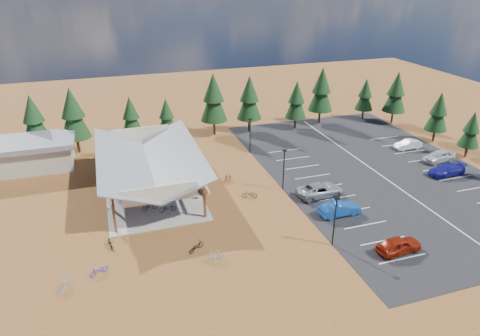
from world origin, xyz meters
TOP-DOWN VIEW (x-y plane):
  - ground at (0.00, 0.00)m, footprint 140.00×140.00m
  - asphalt_lot at (18.50, 3.00)m, footprint 27.00×44.00m
  - concrete_pad at (-10.00, 7.00)m, footprint 10.60×18.60m
  - bike_pavilion at (-10.00, 7.00)m, footprint 11.65×19.40m
  - outbuilding at (-24.00, 18.00)m, footprint 11.00×7.00m
  - lamp_post_0 at (5.00, -10.00)m, footprint 0.50×0.25m
  - lamp_post_1 at (5.00, 2.00)m, footprint 0.50×0.25m
  - lamp_post_2 at (5.00, 14.00)m, footprint 0.50×0.25m
  - trash_bin_0 at (-4.40, 3.56)m, footprint 0.60×0.60m
  - trash_bin_1 at (-4.63, 4.37)m, footprint 0.60×0.60m
  - pine_0 at (-23.69, 22.67)m, footprint 3.74×3.74m
  - pine_1 at (-18.45, 21.64)m, footprint 4.11×4.11m
  - pine_2 at (-10.64, 22.40)m, footprint 3.19×3.19m
  - pine_3 at (-5.48, 22.11)m, footprint 2.90×2.90m
  - pine_4 at (2.06, 22.88)m, footprint 4.22×4.22m
  - pine_5 at (7.76, 22.39)m, footprint 3.95×3.95m
  - pine_6 at (15.46, 21.40)m, footprint 3.43×3.43m
  - pine_7 at (20.60, 22.70)m, footprint 4.11×4.11m
  - pine_8 at (28.98, 22.38)m, footprint 3.08×3.08m
  - pine_11 at (33.48, 3.25)m, footprint 2.83×2.83m
  - pine_12 at (33.25, 9.54)m, footprint 3.31×3.31m
  - pine_13 at (32.48, 18.86)m, footprint 3.79×3.79m
  - bike_0 at (-10.84, 1.83)m, footprint 1.77×0.86m
  - bike_1 at (-13.29, 4.38)m, footprint 1.81×0.87m
  - bike_2 at (-11.96, 10.27)m, footprint 1.79×0.64m
  - bike_3 at (-13.57, 13.84)m, footprint 1.75×0.53m
  - bike_4 at (-9.02, 0.81)m, footprint 1.84×0.72m
  - bike_5 at (-7.41, 3.14)m, footprint 1.54×0.51m
  - bike_6 at (-9.17, 9.49)m, footprint 1.88×1.05m
  - bike_7 at (-6.47, 13.86)m, footprint 1.71×0.69m
  - bike_8 at (-15.24, -3.89)m, footprint 0.93×1.95m
  - bike_9 at (-19.11, -8.85)m, footprint 1.34×1.69m
  - bike_10 at (-16.37, -7.72)m, footprint 1.78×1.28m
  - bike_12 at (-7.61, -6.94)m, footprint 1.86×1.55m
  - bike_13 at (-6.30, -9.01)m, footprint 1.84×0.59m
  - bike_14 at (-0.35, 6.30)m, footprint 1.08×1.70m
  - bike_15 at (-0.91, 6.16)m, footprint 1.15×1.59m
  - bike_16 at (0.47, 1.21)m, footprint 1.86×1.15m
  - car_0 at (10.26, -12.95)m, footprint 4.58×2.14m
  - car_1 at (8.39, -5.36)m, footprint 4.64×1.69m
  - car_2 at (8.40, -0.90)m, footprint 5.69×2.90m
  - car_7 at (26.44, -0.91)m, footprint 5.00×2.17m
  - car_8 at (28.51, 2.88)m, footprint 4.90×2.36m
  - car_9 at (27.51, 8.11)m, footprint 4.08×1.45m

SIDE VIEW (x-z plane):
  - ground at x=0.00m, z-range 0.00..0.00m
  - asphalt_lot at x=18.50m, z-range 0.00..0.04m
  - concrete_pad at x=-10.00m, z-range 0.00..0.10m
  - bike_14 at x=-0.35m, z-range 0.00..0.84m
  - bike_10 at x=-16.37m, z-range 0.00..0.89m
  - trash_bin_0 at x=-4.40m, z-range 0.00..0.90m
  - trash_bin_1 at x=-4.63m, z-range 0.00..0.90m
  - bike_16 at x=0.47m, z-range 0.00..0.92m
  - bike_15 at x=-0.91m, z-range 0.00..0.95m
  - bike_12 at x=-7.61m, z-range 0.00..0.95m
  - bike_8 at x=-15.24m, z-range 0.00..0.98m
  - bike_9 at x=-19.11m, z-range 0.00..1.02m
  - bike_13 at x=-6.30m, z-range 0.00..1.09m
  - bike_0 at x=-10.84m, z-range 0.10..0.99m
  - bike_5 at x=-7.41m, z-range 0.10..1.02m
  - bike_6 at x=-9.17m, z-range 0.10..1.03m
  - bike_2 at x=-11.96m, z-range 0.10..1.04m
  - bike_4 at x=-9.02m, z-range 0.10..1.05m
  - bike_7 at x=-6.47m, z-range 0.10..1.10m
  - bike_3 at x=-13.57m, z-range 0.10..1.15m
  - bike_1 at x=-13.29m, z-range 0.10..1.15m
  - car_9 at x=27.51m, z-range 0.04..1.38m
  - car_7 at x=26.44m, z-range 0.04..1.47m
  - car_0 at x=10.26m, z-range 0.04..1.56m
  - car_1 at x=8.39m, z-range 0.04..1.56m
  - car_2 at x=8.40m, z-range 0.04..1.58m
  - car_8 at x=28.51m, z-range 0.04..1.66m
  - outbuilding at x=-24.00m, z-range 0.08..3.98m
  - lamp_post_0 at x=5.00m, z-range 0.41..5.55m
  - lamp_post_1 at x=5.00m, z-range 0.41..5.55m
  - lamp_post_2 at x=5.00m, z-range 0.41..5.55m
  - bike_pavilion at x=-10.00m, z-range 1.34..6.31m
  - pine_11 at x=33.48m, z-range 0.72..7.31m
  - pine_3 at x=-5.48m, z-range 0.74..7.49m
  - pine_8 at x=28.98m, z-range 0.79..7.97m
  - pine_2 at x=-10.64m, z-range 0.82..8.25m
  - pine_12 at x=33.25m, z-range 0.85..8.57m
  - pine_6 at x=15.46m, z-range 0.88..8.88m
  - pine_0 at x=-23.69m, z-range 0.97..9.68m
  - pine_13 at x=32.48m, z-range 0.98..9.82m
  - pine_5 at x=7.76m, z-range 1.02..10.21m
  - pine_7 at x=20.60m, z-range 1.06..10.64m
  - pine_1 at x=-18.45m, z-range 1.06..10.64m
  - pine_4 at x=2.06m, z-range 1.09..10.92m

